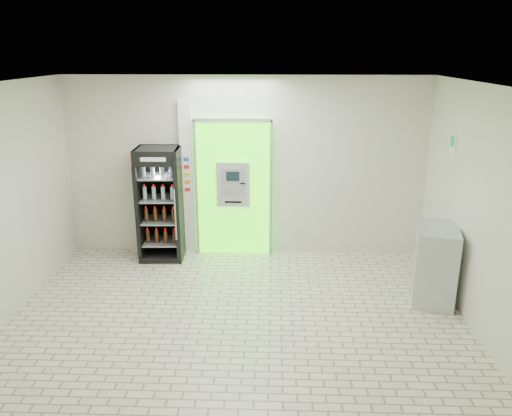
{
  "coord_description": "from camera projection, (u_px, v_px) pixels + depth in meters",
  "views": [
    {
      "loc": [
        0.47,
        -5.66,
        3.38
      ],
      "look_at": [
        0.22,
        1.2,
        1.2
      ],
      "focal_mm": 35.0,
      "sensor_mm": 36.0,
      "label": 1
    }
  ],
  "objects": [
    {
      "name": "beverage_cooler",
      "position": [
        161.0,
        206.0,
        8.28
      ],
      "size": [
        0.73,
        0.69,
        1.88
      ],
      "rotation": [
        0.0,
        0.0,
        0.04
      ],
      "color": "black",
      "rests_on": "ground"
    },
    {
      "name": "atm_assembly",
      "position": [
        234.0,
        187.0,
        8.38
      ],
      "size": [
        1.3,
        0.24,
        2.33
      ],
      "color": "#3CF20E",
      "rests_on": "ground"
    },
    {
      "name": "room_shell",
      "position": [
        234.0,
        187.0,
        5.87
      ],
      "size": [
        6.0,
        6.0,
        6.0
      ],
      "color": "beige",
      "rests_on": "ground"
    },
    {
      "name": "exit_sign",
      "position": [
        453.0,
        143.0,
        7.01
      ],
      "size": [
        0.02,
        0.22,
        0.26
      ],
      "color": "white",
      "rests_on": "room_shell"
    },
    {
      "name": "steel_cabinet",
      "position": [
        435.0,
        264.0,
        6.91
      ],
      "size": [
        0.73,
        0.92,
        1.08
      ],
      "rotation": [
        0.0,
        0.0,
        -0.25
      ],
      "color": "#B4B7BC",
      "rests_on": "ground"
    },
    {
      "name": "pillar",
      "position": [
        188.0,
        179.0,
        8.4
      ],
      "size": [
        0.22,
        0.11,
        2.6
      ],
      "color": "silver",
      "rests_on": "ground"
    },
    {
      "name": "ground",
      "position": [
        236.0,
        324.0,
        6.43
      ],
      "size": [
        6.0,
        6.0,
        0.0
      ],
      "primitive_type": "plane",
      "color": "beige",
      "rests_on": "ground"
    }
  ]
}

